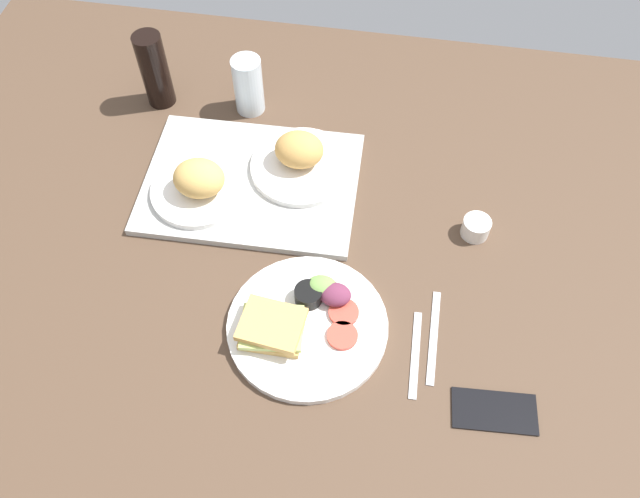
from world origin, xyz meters
The scene contains 11 objects.
ground_plane centered at (0.00, 0.00, -1.50)cm, with size 190.00×150.00×3.00cm, color #4C3828.
serving_tray centered at (-15.65, 19.54, 0.80)cm, with size 45.00×33.00×1.60cm, color #B2B2AD.
bread_plate_near centered at (-25.15, 14.38, 4.70)cm, with size 19.76×19.76×8.60cm.
bread_plate_far centered at (-5.93, 24.95, 4.39)cm, with size 21.83×21.83×8.45cm.
plate_with_salad centered at (1.56, -11.63, 1.67)cm, with size 29.50×29.50×5.40cm.
drinking_glass centered at (-21.11, 42.44, 6.87)cm, with size 6.71×6.71×13.74cm, color silver.
soda_bottle centered at (-42.33, 41.46, 9.04)cm, with size 6.40×6.40×18.08cm, color black.
espresso_cup centered at (31.73, 14.66, 2.00)cm, with size 5.60×5.60×4.00cm, color silver.
fork centered at (22.21, -14.03, 0.25)cm, with size 17.00×1.40×0.50cm, color #B7B7BC.
knife centered at (25.21, -10.03, 0.25)cm, with size 19.00×1.40×0.50cm, color #B7B7BC.
cell_phone centered at (36.32, -22.32, 0.40)cm, with size 14.40×7.20×0.80cm, color black.
Camera 1 is at (13.31, -64.09, 104.71)cm, focal length 35.58 mm.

